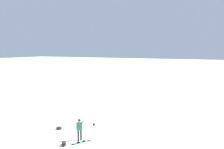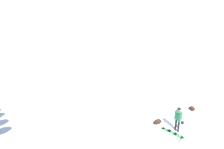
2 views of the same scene
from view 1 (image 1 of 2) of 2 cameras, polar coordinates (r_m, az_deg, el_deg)
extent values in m
plane|color=white|center=(17.70, -9.45, -16.74)|extent=(300.00, 300.00, 0.00)
cylinder|color=black|center=(17.47, -8.20, -15.55)|extent=(0.14, 0.14, 0.84)
cylinder|color=black|center=(17.41, -8.92, -15.64)|extent=(0.14, 0.14, 0.84)
cube|color=#1E5938|center=(17.18, -8.60, -13.40)|extent=(0.45, 0.48, 0.59)
sphere|color=tan|center=(17.04, -8.63, -12.01)|extent=(0.23, 0.23, 0.23)
sphere|color=black|center=(17.03, -8.63, -11.91)|extent=(0.24, 0.24, 0.24)
cylinder|color=#1E5938|center=(16.87, -7.77, -12.29)|extent=(0.48, 0.40, 0.41)
cylinder|color=#1E5938|center=(17.15, -9.28, -13.45)|extent=(0.09, 0.09, 0.59)
cube|color=#3F994C|center=(17.24, -8.16, -17.33)|extent=(0.99, 1.39, 0.02)
cylinder|color=#3F994C|center=(17.53, -5.90, -16.88)|extent=(0.28, 0.28, 0.02)
cylinder|color=#3F994C|center=(16.98, -10.51, -17.76)|extent=(0.28, 0.28, 0.02)
cube|color=black|center=(17.31, -7.47, -17.04)|extent=(0.24, 0.22, 0.08)
cube|color=black|center=(17.14, -8.86, -17.31)|extent=(0.24, 0.22, 0.08)
ellipsoid|color=black|center=(20.04, -13.84, -13.62)|extent=(0.65, 0.58, 0.24)
cube|color=#402618|center=(20.02, -13.84, -13.40)|extent=(0.39, 0.35, 0.08)
cylinder|color=#262628|center=(16.79, -5.17, -15.57)|extent=(0.08, 0.33, 1.32)
cylinder|color=#262628|center=(16.90, -4.26, -15.40)|extent=(0.29, 0.21, 1.32)
cylinder|color=#262628|center=(17.02, -5.06, -15.24)|extent=(0.30, 0.19, 1.32)
cube|color=black|center=(16.65, -4.83, -13.22)|extent=(0.10, 0.10, 0.06)
cube|color=black|center=(16.62, -4.83, -12.96)|extent=(0.12, 0.16, 0.10)
ellipsoid|color=black|center=(16.91, -12.58, -17.40)|extent=(0.67, 0.67, 0.30)
cube|color=#402618|center=(16.87, -12.59, -17.07)|extent=(0.40, 0.40, 0.08)
camera|label=2|loc=(13.28, 46.76, 14.54)|focal=39.02mm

